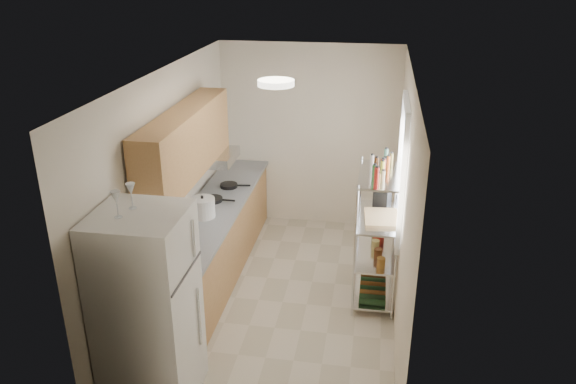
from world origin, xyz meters
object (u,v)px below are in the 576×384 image
refrigerator (148,310)px  frying_pan_large (213,199)px  cutting_board (382,218)px  rice_cooker (203,207)px  espresso_machine (383,194)px

refrigerator → frying_pan_large: size_ratio=7.44×
refrigerator → cutting_board: bearing=44.1°
rice_cooker → espresso_machine: espresso_machine is taller
rice_cooker → frying_pan_large: bearing=92.4°
rice_cooker → espresso_machine: (2.00, 0.40, 0.14)m
frying_pan_large → cutting_board: bearing=-10.6°
rice_cooker → frying_pan_large: (-0.02, 0.45, -0.09)m
rice_cooker → frying_pan_large: 0.46m
refrigerator → rice_cooker: (-0.09, 1.83, 0.12)m
refrigerator → rice_cooker: bearing=92.7°
frying_pan_large → rice_cooker: bearing=-86.5°
refrigerator → rice_cooker: 1.84m
refrigerator → cutting_board: refrigerator is taller
frying_pan_large → cutting_board: 2.07m
frying_pan_large → espresso_machine: bearing=-0.1°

